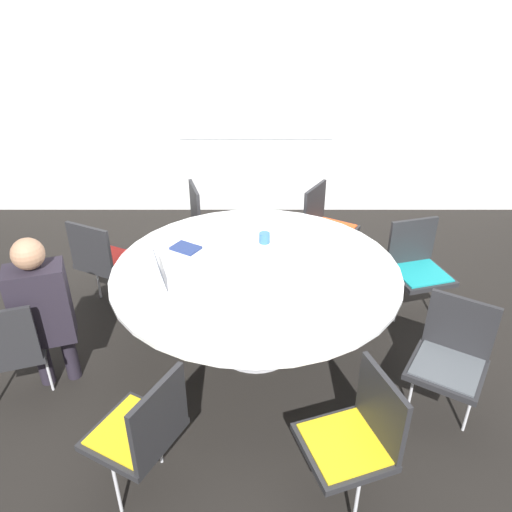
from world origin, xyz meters
The scene contains 15 objects.
ground_plane centered at (0.00, 0.00, 0.00)m, with size 16.00×16.00×0.00m, color black.
wall_back centered at (0.00, 2.69, 1.35)m, with size 8.00×0.07×2.70m.
conference_table centered at (0.00, 0.00, 0.64)m, with size 2.08×2.08×0.72m.
chair_0 centered at (-1.59, -0.60, 0.50)m, with size 0.55×0.54×0.85m.
chair_1 centered at (-0.60, -1.27, 0.50)m, with size 0.58×0.59×0.85m.
chair_2 centered at (0.52, -1.30, 0.50)m, with size 0.54×0.55×0.85m.
chair_3 centered at (1.22, -0.68, 0.50)m, with size 0.60×0.59×0.85m.
chair_4 centered at (1.33, 0.44, 0.50)m, with size 0.54×0.52×0.85m.
chair_5 centered at (0.67, 1.23, 0.50)m, with size 0.59×0.59×0.85m.
chair_6 centered at (-0.46, 1.32, 0.50)m, with size 0.53×0.54×0.85m.
chair_7 centered at (-1.29, 0.55, 0.50)m, with size 0.58×0.57×0.85m.
person_0 centered at (-1.39, -0.44, 0.70)m, with size 0.41×0.33×1.20m.
laptop centered at (-0.60, -0.20, 0.78)m, with size 0.33×0.39×0.21m.
spiral_notebook centered at (-0.54, 0.29, 0.73)m, with size 0.26×0.24×0.02m.
coffee_cup centered at (0.07, 0.40, 0.77)m, with size 0.09×0.09×0.08m.
Camera 1 is at (-0.00, -3.10, 2.57)m, focal length 35.00 mm.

